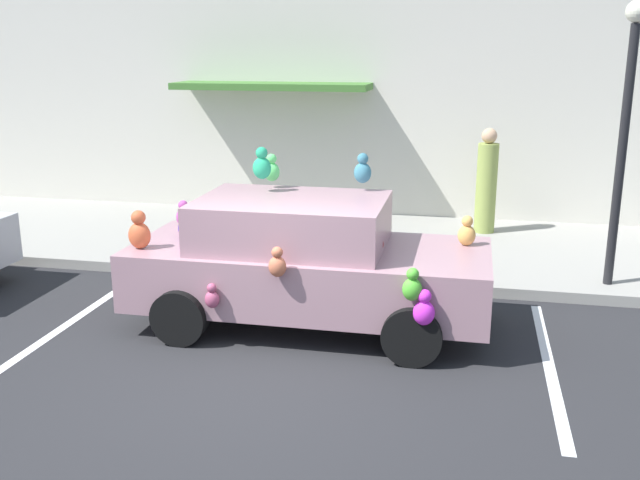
% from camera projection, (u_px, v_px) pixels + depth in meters
% --- Properties ---
extents(ground_plane, '(60.00, 60.00, 0.00)m').
position_uv_depth(ground_plane, '(252.00, 380.00, 7.23)').
color(ground_plane, '#262628').
extents(sidewalk, '(24.00, 4.00, 0.15)m').
position_uv_depth(sidewalk, '(341.00, 244.00, 11.93)').
color(sidewalk, gray).
rests_on(sidewalk, ground).
extents(storefront_building, '(24.00, 1.25, 6.40)m').
position_uv_depth(storefront_building, '(363.00, 49.00, 13.15)').
color(storefront_building, beige).
rests_on(storefront_building, ground).
extents(parking_stripe_front, '(0.12, 3.60, 0.01)m').
position_uv_depth(parking_stripe_front, '(549.00, 365.00, 7.58)').
color(parking_stripe_front, silver).
rests_on(parking_stripe_front, ground).
extents(parking_stripe_rear, '(0.12, 3.60, 0.01)m').
position_uv_depth(parking_stripe_rear, '(68.00, 323.00, 8.70)').
color(parking_stripe_rear, silver).
rests_on(parking_stripe_rear, ground).
extents(plush_covered_car, '(4.19, 2.04, 2.09)m').
position_uv_depth(plush_covered_car, '(304.00, 261.00, 8.49)').
color(plush_covered_car, gray).
rests_on(plush_covered_car, ground).
extents(teddy_bear_on_sidewalk, '(0.32, 0.27, 0.61)m').
position_uv_depth(teddy_bear_on_sidewalk, '(312.00, 248.00, 10.39)').
color(teddy_bear_on_sidewalk, pink).
rests_on(teddy_bear_on_sidewalk, sidewalk).
extents(street_lamp_post, '(0.28, 0.28, 3.66)m').
position_uv_depth(street_lamp_post, '(626.00, 115.00, 9.12)').
color(street_lamp_post, black).
rests_on(street_lamp_post, sidewalk).
extents(pedestrian_near_shopfront, '(0.35, 0.35, 1.78)m').
position_uv_depth(pedestrian_near_shopfront, '(486.00, 184.00, 12.20)').
color(pedestrian_near_shopfront, '#8FA04D').
rests_on(pedestrian_near_shopfront, sidewalk).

